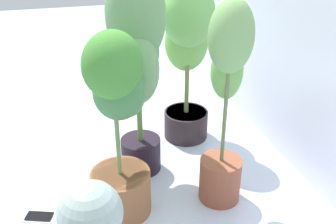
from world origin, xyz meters
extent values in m
plane|color=silver|center=(0.00, 0.00, 0.00)|extent=(8.00, 8.00, 0.00)
cylinder|color=brown|center=(0.29, 0.39, 0.10)|extent=(0.19, 0.19, 0.21)
cylinder|color=#403525|center=(0.29, 0.39, 0.20)|extent=(0.17, 0.17, 0.02)
cylinder|color=#647645|center=(0.29, 0.39, 0.52)|extent=(0.02, 0.02, 0.64)
ellipsoid|color=#78A860|center=(0.29, 0.39, 0.77)|extent=(0.24, 0.24, 0.29)
ellipsoid|color=#6FAF52|center=(0.23, 0.41, 0.60)|extent=(0.18, 0.18, 0.24)
cylinder|color=brown|center=(0.26, -0.06, 0.10)|extent=(0.26, 0.26, 0.20)
cylinder|color=#46301A|center=(0.26, -0.06, 0.19)|extent=(0.24, 0.24, 0.02)
cylinder|color=#627F47|center=(0.26, -0.06, 0.48)|extent=(0.02, 0.02, 0.55)
ellipsoid|color=#3F8330|center=(0.26, -0.06, 0.68)|extent=(0.32, 0.32, 0.26)
ellipsoid|color=#437E44|center=(0.18, -0.03, 0.54)|extent=(0.23, 0.23, 0.23)
cylinder|color=black|center=(-0.03, 0.09, 0.09)|extent=(0.20, 0.20, 0.17)
cylinder|color=#41341B|center=(-0.03, 0.09, 0.16)|extent=(0.18, 0.18, 0.02)
cylinder|color=#59823B|center=(-0.03, 0.09, 0.52)|extent=(0.03, 0.03, 0.70)
ellipsoid|color=#65915C|center=(-0.03, 0.09, 0.79)|extent=(0.32, 0.32, 0.44)
ellipsoid|color=#5B9059|center=(-0.09, 0.11, 0.61)|extent=(0.20, 0.21, 0.27)
ellipsoid|color=#6C9961|center=(0.05, 0.07, 0.58)|extent=(0.25, 0.26, 0.33)
ellipsoid|color=#58A462|center=(-0.02, 0.04, 0.45)|extent=(0.23, 0.23, 0.27)
cylinder|color=#2C2124|center=(-0.28, 0.41, 0.08)|extent=(0.25, 0.25, 0.16)
cylinder|color=#413220|center=(-0.28, 0.41, 0.15)|extent=(0.23, 0.23, 0.02)
cylinder|color=olive|center=(-0.28, 0.41, 0.48)|extent=(0.02, 0.02, 0.63)
ellipsoid|color=#72B559|center=(-0.28, 0.41, 0.72)|extent=(0.32, 0.34, 0.35)
ellipsoid|color=#71B54D|center=(-0.36, 0.43, 0.55)|extent=(0.32, 0.33, 0.34)
cube|color=white|center=(0.21, -0.42, 0.00)|extent=(0.11, 0.16, 0.01)
cube|color=black|center=(0.21, -0.42, 0.01)|extent=(0.09, 0.13, 0.00)
sphere|color=#95A9A2|center=(0.59, -0.20, 0.31)|extent=(0.30, 0.30, 0.22)
camera|label=1|loc=(1.58, -0.21, 1.18)|focal=41.00mm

